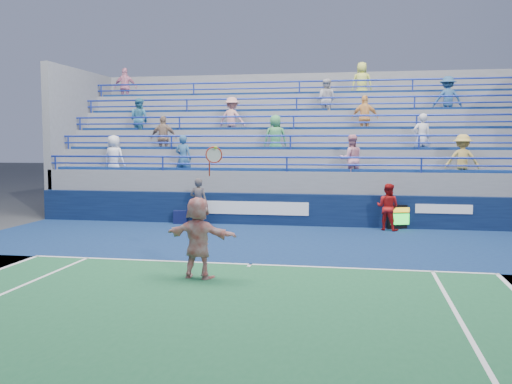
% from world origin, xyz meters
% --- Properties ---
extents(ground, '(120.00, 120.00, 0.00)m').
position_xyz_m(ground, '(0.00, 0.00, 0.00)').
color(ground, '#333538').
extents(sponsor_wall, '(18.00, 0.32, 1.10)m').
position_xyz_m(sponsor_wall, '(0.00, 6.50, 0.55)').
color(sponsor_wall, '#091332').
rests_on(sponsor_wall, ground).
extents(bleacher_stand, '(18.00, 5.60, 6.13)m').
position_xyz_m(bleacher_stand, '(-0.00, 10.27, 1.55)').
color(bleacher_stand, slate).
rests_on(bleacher_stand, ground).
extents(serve_speed_board, '(1.15, 0.50, 0.81)m').
position_xyz_m(serve_speed_board, '(3.96, 6.38, 0.41)').
color(serve_speed_board, black).
rests_on(serve_speed_board, ground).
extents(judge_chair, '(0.55, 0.55, 0.84)m').
position_xyz_m(judge_chair, '(-3.72, 6.30, 0.27)').
color(judge_chair, '#0C1139').
rests_on(judge_chair, ground).
extents(tennis_player, '(1.68, 0.85, 2.79)m').
position_xyz_m(tennis_player, '(-0.83, -1.47, 0.87)').
color(tennis_player, white).
rests_on(tennis_player, ground).
extents(line_judge, '(0.61, 0.40, 1.66)m').
position_xyz_m(line_judge, '(-2.94, 5.86, 0.83)').
color(line_judge, '#121932').
rests_on(line_judge, ground).
extents(ball_girl, '(0.92, 0.83, 1.54)m').
position_xyz_m(ball_girl, '(3.40, 5.95, 0.77)').
color(ball_girl, '#A81313').
rests_on(ball_girl, ground).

